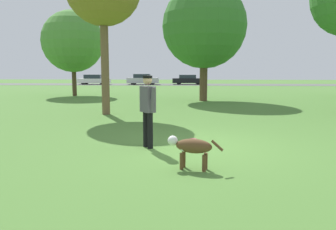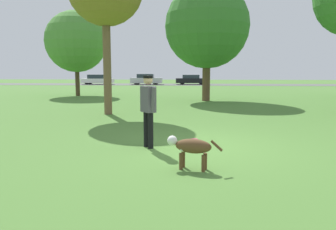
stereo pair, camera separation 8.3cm
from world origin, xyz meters
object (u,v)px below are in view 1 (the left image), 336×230
at_px(parked_car_white, 94,80).
at_px(parked_car_black, 188,80).
at_px(tree_far_left, 73,42).
at_px(dog, 191,147).
at_px(frisbee, 193,140).
at_px(parked_car_silver, 143,79).
at_px(tree_mid_center, 204,26).
at_px(person, 148,105).

relative_size(parked_car_white, parked_car_black, 0.98).
bearing_deg(tree_far_left, dog, -64.68).
bearing_deg(frisbee, parked_car_black, 90.11).
height_order(parked_car_white, parked_car_silver, parked_car_silver).
bearing_deg(parked_car_white, tree_mid_center, -61.26).
xyz_separation_m(tree_far_left, parked_car_white, (-4.24, 19.74, -3.25)).
xyz_separation_m(parked_car_white, parked_car_silver, (6.60, -0.16, 0.04)).
bearing_deg(frisbee, dog, -91.81).
relative_size(tree_far_left, parked_car_white, 1.44).
distance_m(dog, tree_mid_center, 14.63).
relative_size(tree_mid_center, tree_far_left, 1.14).
bearing_deg(tree_far_left, parked_car_silver, 83.13).
bearing_deg(person, parked_car_white, 162.26).
bearing_deg(tree_far_left, frisbee, -60.72).
height_order(parked_car_white, parked_car_black, parked_car_white).
height_order(tree_far_left, parked_car_white, tree_far_left).
distance_m(person, tree_far_left, 17.72).
bearing_deg(parked_car_silver, parked_car_black, 5.15).
xyz_separation_m(frisbee, tree_mid_center, (0.81, 11.45, 4.42)).
height_order(dog, parked_car_black, parked_car_black).
bearing_deg(frisbee, parked_car_silver, 99.90).
bearing_deg(tree_far_left, parked_car_white, 102.12).
height_order(dog, tree_mid_center, tree_mid_center).
xyz_separation_m(frisbee, parked_car_black, (-0.07, 35.20, 0.63)).
bearing_deg(dog, tree_far_left, -49.21).
xyz_separation_m(tree_mid_center, parked_car_white, (-13.44, 23.24, -3.78)).
relative_size(parked_car_white, parked_car_silver, 1.02).
bearing_deg(dog, parked_car_white, -55.94).
xyz_separation_m(person, dog, (1.00, -1.66, -0.59)).
bearing_deg(parked_car_black, parked_car_white, 179.76).
bearing_deg(tree_mid_center, parked_car_white, 120.03).
bearing_deg(frisbee, person, -139.33).
bearing_deg(parked_car_white, tree_far_left, -79.16).
bearing_deg(parked_car_silver, parked_car_white, 177.32).
height_order(frisbee, tree_mid_center, tree_mid_center).
bearing_deg(parked_car_black, frisbee, -92.46).
height_order(person, parked_car_black, person).
bearing_deg(parked_car_white, parked_car_black, 1.05).
bearing_deg(dog, tree_mid_center, -78.17).
relative_size(dog, tree_mid_center, 0.15).
bearing_deg(parked_car_white, frisbee, -71.29).
relative_size(person, parked_car_black, 0.40).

